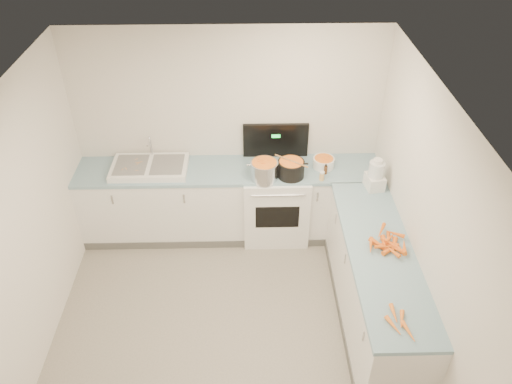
{
  "coord_description": "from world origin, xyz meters",
  "views": [
    {
      "loc": [
        0.2,
        -3.05,
        4.14
      ],
      "look_at": [
        0.3,
        1.1,
        1.05
      ],
      "focal_mm": 35.0,
      "sensor_mm": 36.0,
      "label": 1
    }
  ],
  "objects_px": {
    "steel_pot": "(264,171)",
    "extract_bottle": "(326,170)",
    "sink": "(150,167)",
    "spice_jar": "(322,177)",
    "stove": "(276,201)",
    "black_pot": "(291,170)",
    "food_processor": "(375,176)",
    "mixing_bowl": "(324,163)"
  },
  "relations": [
    {
      "from": "stove",
      "to": "black_pot",
      "type": "xyz_separation_m",
      "value": [
        0.15,
        -0.15,
        0.55
      ]
    },
    {
      "from": "steel_pot",
      "to": "extract_bottle",
      "type": "bearing_deg",
      "value": 5.44
    },
    {
      "from": "black_pot",
      "to": "mixing_bowl",
      "type": "relative_size",
      "value": 1.21
    },
    {
      "from": "steel_pot",
      "to": "food_processor",
      "type": "distance_m",
      "value": 1.2
    },
    {
      "from": "sink",
      "to": "mixing_bowl",
      "type": "bearing_deg",
      "value": 0.54
    },
    {
      "from": "sink",
      "to": "black_pot",
      "type": "relative_size",
      "value": 2.88
    },
    {
      "from": "steel_pot",
      "to": "food_processor",
      "type": "height_order",
      "value": "food_processor"
    },
    {
      "from": "sink",
      "to": "steel_pot",
      "type": "xyz_separation_m",
      "value": [
        1.3,
        -0.19,
        0.05
      ]
    },
    {
      "from": "stove",
      "to": "spice_jar",
      "type": "height_order",
      "value": "stove"
    },
    {
      "from": "sink",
      "to": "steel_pot",
      "type": "bearing_deg",
      "value": -8.24
    },
    {
      "from": "stove",
      "to": "mixing_bowl",
      "type": "xyz_separation_m",
      "value": [
        0.54,
        0.03,
        0.52
      ]
    },
    {
      "from": "sink",
      "to": "extract_bottle",
      "type": "distance_m",
      "value": 2.0
    },
    {
      "from": "stove",
      "to": "black_pot",
      "type": "height_order",
      "value": "stove"
    },
    {
      "from": "sink",
      "to": "mixing_bowl",
      "type": "relative_size",
      "value": 3.48
    },
    {
      "from": "stove",
      "to": "sink",
      "type": "relative_size",
      "value": 1.58
    },
    {
      "from": "extract_bottle",
      "to": "food_processor",
      "type": "height_order",
      "value": "food_processor"
    },
    {
      "from": "stove",
      "to": "steel_pot",
      "type": "height_order",
      "value": "stove"
    },
    {
      "from": "stove",
      "to": "extract_bottle",
      "type": "relative_size",
      "value": 13.61
    },
    {
      "from": "spice_jar",
      "to": "food_processor",
      "type": "bearing_deg",
      "value": -15.82
    },
    {
      "from": "stove",
      "to": "black_pot",
      "type": "bearing_deg",
      "value": -44.25
    },
    {
      "from": "spice_jar",
      "to": "food_processor",
      "type": "relative_size",
      "value": 0.26
    },
    {
      "from": "stove",
      "to": "sink",
      "type": "xyz_separation_m",
      "value": [
        -1.45,
        0.02,
        0.5
      ]
    },
    {
      "from": "stove",
      "to": "black_pot",
      "type": "distance_m",
      "value": 0.59
    },
    {
      "from": "steel_pot",
      "to": "food_processor",
      "type": "xyz_separation_m",
      "value": [
        1.18,
        -0.21,
        0.06
      ]
    },
    {
      "from": "sink",
      "to": "stove",
      "type": "bearing_deg",
      "value": -0.62
    },
    {
      "from": "food_processor",
      "to": "black_pot",
      "type": "bearing_deg",
      "value": 164.84
    },
    {
      "from": "sink",
      "to": "black_pot",
      "type": "distance_m",
      "value": 1.61
    },
    {
      "from": "sink",
      "to": "black_pot",
      "type": "xyz_separation_m",
      "value": [
        1.6,
        -0.16,
        0.05
      ]
    },
    {
      "from": "extract_bottle",
      "to": "spice_jar",
      "type": "relative_size",
      "value": 1.07
    },
    {
      "from": "black_pot",
      "to": "extract_bottle",
      "type": "xyz_separation_m",
      "value": [
        0.4,
        0.04,
        -0.04
      ]
    },
    {
      "from": "black_pot",
      "to": "sink",
      "type": "bearing_deg",
      "value": 174.25
    },
    {
      "from": "stove",
      "to": "extract_bottle",
      "type": "distance_m",
      "value": 0.76
    },
    {
      "from": "black_pot",
      "to": "mixing_bowl",
      "type": "distance_m",
      "value": 0.43
    },
    {
      "from": "spice_jar",
      "to": "black_pot",
      "type": "bearing_deg",
      "value": 165.92
    },
    {
      "from": "stove",
      "to": "mixing_bowl",
      "type": "distance_m",
      "value": 0.75
    },
    {
      "from": "black_pot",
      "to": "extract_bottle",
      "type": "bearing_deg",
      "value": 5.57
    },
    {
      "from": "sink",
      "to": "spice_jar",
      "type": "distance_m",
      "value": 1.95
    },
    {
      "from": "sink",
      "to": "spice_jar",
      "type": "xyz_separation_m",
      "value": [
        1.94,
        -0.25,
        0.01
      ]
    },
    {
      "from": "black_pot",
      "to": "spice_jar",
      "type": "relative_size",
      "value": 3.2
    },
    {
      "from": "sink",
      "to": "steel_pot",
      "type": "height_order",
      "value": "sink"
    },
    {
      "from": "sink",
      "to": "spice_jar",
      "type": "height_order",
      "value": "sink"
    },
    {
      "from": "mixing_bowl",
      "to": "spice_jar",
      "type": "distance_m",
      "value": 0.27
    }
  ]
}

